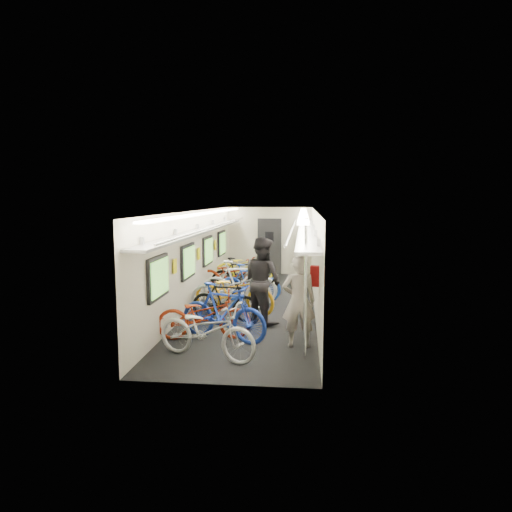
% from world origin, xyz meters
% --- Properties ---
extents(train_car_shell, '(10.00, 10.00, 10.00)m').
position_xyz_m(train_car_shell, '(-0.36, 0.71, 1.66)').
color(train_car_shell, black).
rests_on(train_car_shell, ground).
extents(bicycle_0, '(1.99, 1.27, 0.99)m').
position_xyz_m(bicycle_0, '(-0.40, -3.94, 0.49)').
color(bicycle_0, '#B6B6BB').
rests_on(bicycle_0, ground).
extents(bicycle_1, '(1.91, 1.16, 1.11)m').
position_xyz_m(bicycle_1, '(-0.29, -2.94, 0.56)').
color(bicycle_1, '#1B35A4').
rests_on(bicycle_1, ground).
extents(bicycle_2, '(1.88, 0.92, 0.94)m').
position_xyz_m(bicycle_2, '(-0.68, -2.88, 0.47)').
color(bicycle_2, '#9B2910').
rests_on(bicycle_2, ground).
extents(bicycle_3, '(1.61, 0.70, 0.94)m').
position_xyz_m(bicycle_3, '(-0.50, -1.53, 0.47)').
color(bicycle_3, black).
rests_on(bicycle_3, ground).
extents(bicycle_4, '(2.15, 1.28, 1.07)m').
position_xyz_m(bicycle_4, '(-0.39, -0.93, 0.53)').
color(bicycle_4, orange).
rests_on(bicycle_4, ground).
extents(bicycle_5, '(1.99, 0.83, 1.16)m').
position_xyz_m(bicycle_5, '(-0.39, -0.03, 0.58)').
color(bicycle_5, silver).
rests_on(bicycle_5, ground).
extents(bicycle_6, '(2.09, 1.26, 1.04)m').
position_xyz_m(bicycle_6, '(-0.49, -0.59, 0.52)').
color(bicycle_6, '#9D9DA2').
rests_on(bicycle_6, ground).
extents(bicycle_7, '(1.67, 0.52, 0.99)m').
position_xyz_m(bicycle_7, '(-0.19, 0.52, 0.50)').
color(bicycle_7, '#1B3FA7').
rests_on(bicycle_7, ground).
extents(bicycle_8, '(2.16, 1.12, 1.08)m').
position_xyz_m(bicycle_8, '(-0.77, 1.21, 0.54)').
color(bicycle_8, maroon).
rests_on(bicycle_8, ground).
extents(bicycle_9, '(1.73, 0.50, 1.04)m').
position_xyz_m(bicycle_9, '(-0.57, 1.46, 0.52)').
color(bicycle_9, black).
rests_on(bicycle_9, ground).
extents(bicycle_10, '(2.09, 1.40, 1.04)m').
position_xyz_m(bicycle_10, '(-0.67, 3.18, 0.52)').
color(bicycle_10, yellow).
rests_on(bicycle_10, ground).
extents(passenger_near, '(0.65, 0.46, 1.69)m').
position_xyz_m(passenger_near, '(1.14, -3.14, 0.85)').
color(passenger_near, gray).
rests_on(passenger_near, ground).
extents(passenger_mid, '(1.16, 1.15, 1.89)m').
position_xyz_m(passenger_mid, '(0.34, -1.61, 0.94)').
color(passenger_mid, black).
rests_on(passenger_mid, ground).
extents(backpack, '(0.28, 0.18, 0.38)m').
position_xyz_m(backpack, '(1.48, -2.93, 1.28)').
color(backpack, '#9E0F10').
rests_on(backpack, passenger_near).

